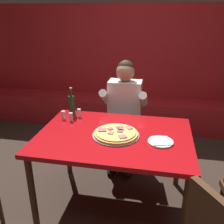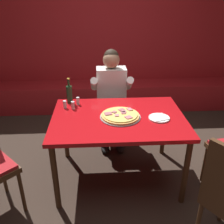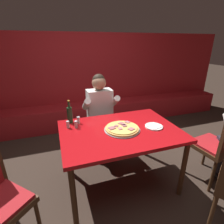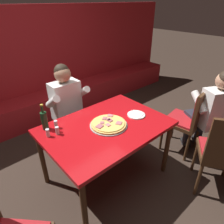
{
  "view_description": "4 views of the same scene",
  "coord_description": "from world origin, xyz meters",
  "px_view_note": "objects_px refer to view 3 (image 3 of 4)",
  "views": [
    {
      "loc": [
        0.36,
        -1.93,
        1.78
      ],
      "look_at": [
        -0.05,
        0.14,
        0.92
      ],
      "focal_mm": 40.0,
      "sensor_mm": 36.0,
      "label": 1
    },
    {
      "loc": [
        -0.19,
        -2.25,
        1.93
      ],
      "look_at": [
        -0.05,
        0.21,
        0.72
      ],
      "focal_mm": 40.0,
      "sensor_mm": 36.0,
      "label": 2
    },
    {
      "loc": [
        -0.66,
        -1.67,
        1.71
      ],
      "look_at": [
        0.0,
        0.29,
        0.88
      ],
      "focal_mm": 28.0,
      "sensor_mm": 36.0,
      "label": 3
    },
    {
      "loc": [
        -1.16,
        -1.4,
        1.98
      ],
      "look_at": [
        0.09,
        0.0,
        0.9
      ],
      "focal_mm": 32.0,
      "sensor_mm": 36.0,
      "label": 4
    }
  ],
  "objects_px": {
    "shaker_oregano": "(76,125)",
    "dining_chair_side_aisle": "(220,143)",
    "shaker_parmesan": "(68,125)",
    "plate_white_paper": "(154,126)",
    "shaker_red_pepper_flakes": "(78,120)",
    "diner_seated_blue_shirt": "(101,112)",
    "beer_bottle": "(70,114)",
    "pizza": "(122,128)",
    "main_dining_table": "(120,135)"
  },
  "relations": [
    {
      "from": "shaker_oregano",
      "to": "pizza",
      "type": "bearing_deg",
      "value": -24.55
    },
    {
      "from": "plate_white_paper",
      "to": "diner_seated_blue_shirt",
      "type": "relative_size",
      "value": 0.16
    },
    {
      "from": "dining_chair_side_aisle",
      "to": "plate_white_paper",
      "type": "bearing_deg",
      "value": 158.34
    },
    {
      "from": "beer_bottle",
      "to": "shaker_oregano",
      "type": "relative_size",
      "value": 3.4
    },
    {
      "from": "shaker_parmesan",
      "to": "shaker_red_pepper_flakes",
      "type": "relative_size",
      "value": 1.0
    },
    {
      "from": "pizza",
      "to": "diner_seated_blue_shirt",
      "type": "height_order",
      "value": "diner_seated_blue_shirt"
    },
    {
      "from": "main_dining_table",
      "to": "beer_bottle",
      "type": "distance_m",
      "value": 0.67
    },
    {
      "from": "diner_seated_blue_shirt",
      "to": "dining_chair_side_aisle",
      "type": "xyz_separation_m",
      "value": [
        1.19,
        -1.1,
        -0.13
      ]
    },
    {
      "from": "diner_seated_blue_shirt",
      "to": "shaker_parmesan",
      "type": "bearing_deg",
      "value": -137.28
    },
    {
      "from": "plate_white_paper",
      "to": "pizza",
      "type": "bearing_deg",
      "value": 172.09
    },
    {
      "from": "plate_white_paper",
      "to": "shaker_parmesan",
      "type": "bearing_deg",
      "value": 162.44
    },
    {
      "from": "plate_white_paper",
      "to": "beer_bottle",
      "type": "relative_size",
      "value": 0.72
    },
    {
      "from": "shaker_oregano",
      "to": "diner_seated_blue_shirt",
      "type": "bearing_deg",
      "value": 49.47
    },
    {
      "from": "shaker_red_pepper_flakes",
      "to": "shaker_oregano",
      "type": "height_order",
      "value": "same"
    },
    {
      "from": "pizza",
      "to": "shaker_red_pepper_flakes",
      "type": "xyz_separation_m",
      "value": [
        -0.45,
        0.34,
        0.02
      ]
    },
    {
      "from": "shaker_parmesan",
      "to": "shaker_oregano",
      "type": "xyz_separation_m",
      "value": [
        0.09,
        -0.03,
        0.0
      ]
    },
    {
      "from": "plate_white_paper",
      "to": "dining_chair_side_aisle",
      "type": "bearing_deg",
      "value": -21.66
    },
    {
      "from": "pizza",
      "to": "shaker_oregano",
      "type": "height_order",
      "value": "shaker_oregano"
    },
    {
      "from": "shaker_red_pepper_flakes",
      "to": "diner_seated_blue_shirt",
      "type": "height_order",
      "value": "diner_seated_blue_shirt"
    },
    {
      "from": "plate_white_paper",
      "to": "diner_seated_blue_shirt",
      "type": "height_order",
      "value": "diner_seated_blue_shirt"
    },
    {
      "from": "diner_seated_blue_shirt",
      "to": "plate_white_paper",
      "type": "bearing_deg",
      "value": -61.81
    },
    {
      "from": "dining_chair_side_aisle",
      "to": "shaker_oregano",
      "type": "bearing_deg",
      "value": 160.5
    },
    {
      "from": "shaker_parmesan",
      "to": "shaker_red_pepper_flakes",
      "type": "bearing_deg",
      "value": 32.52
    },
    {
      "from": "diner_seated_blue_shirt",
      "to": "beer_bottle",
      "type": "bearing_deg",
      "value": -144.27
    },
    {
      "from": "shaker_red_pepper_flakes",
      "to": "shaker_oregano",
      "type": "distance_m",
      "value": 0.12
    },
    {
      "from": "shaker_parmesan",
      "to": "shaker_red_pepper_flakes",
      "type": "xyz_separation_m",
      "value": [
        0.14,
        0.09,
        0.0
      ]
    },
    {
      "from": "beer_bottle",
      "to": "shaker_oregano",
      "type": "xyz_separation_m",
      "value": [
        0.05,
        -0.17,
        -0.07
      ]
    },
    {
      "from": "main_dining_table",
      "to": "diner_seated_blue_shirt",
      "type": "relative_size",
      "value": 1.06
    },
    {
      "from": "shaker_parmesan",
      "to": "beer_bottle",
      "type": "bearing_deg",
      "value": 73.44
    },
    {
      "from": "shaker_parmesan",
      "to": "dining_chair_side_aisle",
      "type": "relative_size",
      "value": 0.09
    },
    {
      "from": "pizza",
      "to": "plate_white_paper",
      "type": "height_order",
      "value": "pizza"
    },
    {
      "from": "beer_bottle",
      "to": "shaker_parmesan",
      "type": "relative_size",
      "value": 3.4
    },
    {
      "from": "shaker_oregano",
      "to": "dining_chair_side_aisle",
      "type": "relative_size",
      "value": 0.09
    },
    {
      "from": "shaker_oregano",
      "to": "shaker_red_pepper_flakes",
      "type": "bearing_deg",
      "value": 67.86
    },
    {
      "from": "pizza",
      "to": "shaker_oregano",
      "type": "relative_size",
      "value": 4.78
    },
    {
      "from": "main_dining_table",
      "to": "shaker_red_pepper_flakes",
      "type": "height_order",
      "value": "shaker_red_pepper_flakes"
    },
    {
      "from": "plate_white_paper",
      "to": "shaker_red_pepper_flakes",
      "type": "xyz_separation_m",
      "value": [
        -0.83,
        0.39,
        0.03
      ]
    },
    {
      "from": "beer_bottle",
      "to": "shaker_red_pepper_flakes",
      "type": "height_order",
      "value": "beer_bottle"
    },
    {
      "from": "pizza",
      "to": "dining_chair_side_aisle",
      "type": "xyz_separation_m",
      "value": [
        1.14,
        -0.35,
        -0.21
      ]
    },
    {
      "from": "beer_bottle",
      "to": "shaker_parmesan",
      "type": "height_order",
      "value": "beer_bottle"
    },
    {
      "from": "pizza",
      "to": "shaker_oregano",
      "type": "bearing_deg",
      "value": 155.45
    },
    {
      "from": "plate_white_paper",
      "to": "dining_chair_side_aisle",
      "type": "relative_size",
      "value": 0.21
    },
    {
      "from": "diner_seated_blue_shirt",
      "to": "dining_chair_side_aisle",
      "type": "bearing_deg",
      "value": -42.9
    },
    {
      "from": "pizza",
      "to": "beer_bottle",
      "type": "bearing_deg",
      "value": 144.03
    },
    {
      "from": "pizza",
      "to": "shaker_parmesan",
      "type": "bearing_deg",
      "value": 156.52
    },
    {
      "from": "main_dining_table",
      "to": "pizza",
      "type": "xyz_separation_m",
      "value": [
        0.02,
        -0.02,
        0.1
      ]
    },
    {
      "from": "shaker_parmesan",
      "to": "dining_chair_side_aisle",
      "type": "distance_m",
      "value": 1.84
    },
    {
      "from": "main_dining_table",
      "to": "shaker_oregano",
      "type": "distance_m",
      "value": 0.53
    },
    {
      "from": "plate_white_paper",
      "to": "shaker_red_pepper_flakes",
      "type": "distance_m",
      "value": 0.92
    },
    {
      "from": "shaker_parmesan",
      "to": "plate_white_paper",
      "type": "bearing_deg",
      "value": -17.56
    }
  ]
}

